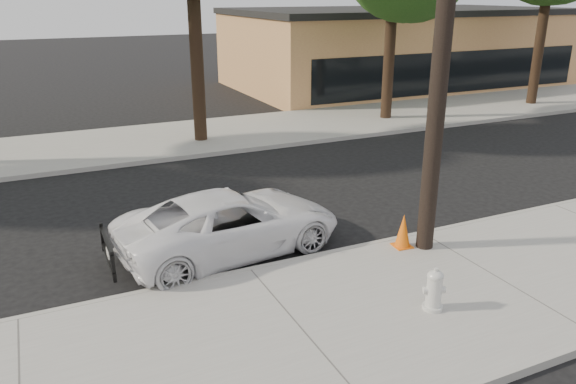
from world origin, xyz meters
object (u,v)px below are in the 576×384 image
object	(u,v)px
police_cruiser	(231,223)
fire_hydrant	(434,291)
traffic_cone	(403,231)
utility_pole	(445,15)

from	to	relation	value
police_cruiser	fire_hydrant	distance (m)	4.34
fire_hydrant	traffic_cone	distance (m)	2.40
utility_pole	fire_hydrant	bearing A→B (deg)	-124.69
utility_pole	traffic_cone	distance (m)	4.23
utility_pole	fire_hydrant	world-z (taller)	utility_pole
utility_pole	police_cruiser	xyz separation A→B (m)	(-3.56, 1.75, -4.06)
utility_pole	police_cruiser	distance (m)	5.67
traffic_cone	fire_hydrant	bearing A→B (deg)	-113.98
utility_pole	police_cruiser	bearing A→B (deg)	153.85
fire_hydrant	traffic_cone	world-z (taller)	traffic_cone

